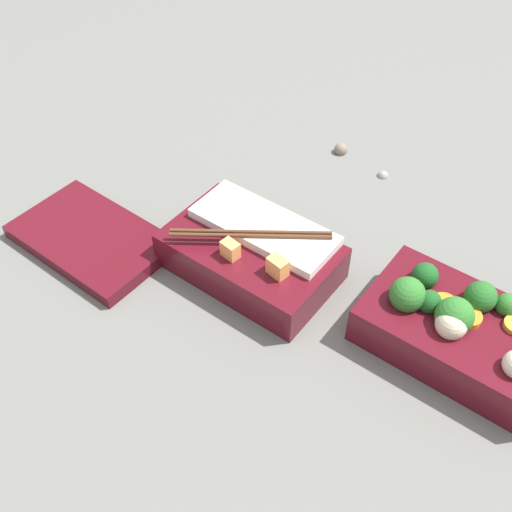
# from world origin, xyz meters

# --- Properties ---
(ground_plane) EXTENTS (3.00, 3.00, 0.00)m
(ground_plane) POSITION_xyz_m (0.00, 0.00, 0.00)
(ground_plane) COLOR slate
(bento_tray_vegetable) EXTENTS (0.21, 0.13, 0.08)m
(bento_tray_vegetable) POSITION_xyz_m (-0.14, -0.03, 0.03)
(bento_tray_vegetable) COLOR #510F19
(bento_tray_vegetable) RESTS_ON ground_plane
(bento_tray_rice) EXTENTS (0.21, 0.13, 0.08)m
(bento_tray_rice) POSITION_xyz_m (0.12, 0.01, 0.03)
(bento_tray_rice) COLOR #510F19
(bento_tray_rice) RESTS_ON ground_plane
(bento_lid) EXTENTS (0.21, 0.13, 0.02)m
(bento_lid) POSITION_xyz_m (0.33, 0.11, 0.01)
(bento_lid) COLOR #510F19
(bento_lid) RESTS_ON ground_plane
(pebble_0) EXTENTS (0.02, 0.02, 0.02)m
(pebble_0) POSITION_xyz_m (0.08, -0.26, 0.00)
(pebble_0) COLOR gray
(pebble_0) RESTS_ON ground_plane
(pebble_1) EXTENTS (0.02, 0.02, 0.02)m
(pebble_1) POSITION_xyz_m (0.17, -0.28, 0.01)
(pebble_1) COLOR #7A6B5B
(pebble_1) RESTS_ON ground_plane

